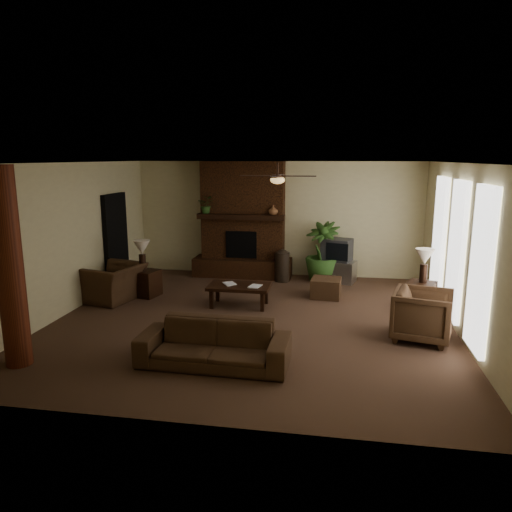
% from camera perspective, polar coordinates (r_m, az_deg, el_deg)
% --- Properties ---
extents(room_shell, '(7.00, 7.00, 7.00)m').
position_cam_1_polar(room_shell, '(8.33, -0.46, 1.47)').
color(room_shell, brown).
rests_on(room_shell, ground).
extents(fireplace, '(2.40, 0.70, 2.80)m').
position_cam_1_polar(fireplace, '(11.64, -1.58, 3.20)').
color(fireplace, '#4D2914').
rests_on(fireplace, ground).
extents(windows, '(0.08, 3.65, 2.35)m').
position_cam_1_polar(windows, '(8.65, 22.91, 0.58)').
color(windows, white).
rests_on(windows, ground).
extents(log_column, '(0.36, 0.36, 2.80)m').
position_cam_1_polar(log_column, '(7.32, -27.46, -1.33)').
color(log_column, maroon).
rests_on(log_column, ground).
extents(doorway, '(0.10, 1.00, 2.10)m').
position_cam_1_polar(doorway, '(11.16, -16.46, 1.80)').
color(doorway, black).
rests_on(doorway, ground).
extents(ceiling_fan, '(1.35, 1.35, 0.37)m').
position_cam_1_polar(ceiling_fan, '(8.44, 2.60, 9.31)').
color(ceiling_fan, black).
rests_on(ceiling_fan, ceiling).
extents(sofa, '(2.13, 0.67, 0.83)m').
position_cam_1_polar(sofa, '(6.80, -5.09, -9.63)').
color(sofa, '#4A321F').
rests_on(sofa, ground).
extents(armchair_left, '(0.97, 1.27, 0.99)m').
position_cam_1_polar(armchair_left, '(10.15, -16.78, -2.39)').
color(armchair_left, '#4A321F').
rests_on(armchair_left, ground).
extents(armchair_right, '(1.01, 1.05, 0.90)m').
position_cam_1_polar(armchair_right, '(8.10, 19.38, -6.45)').
color(armchair_right, '#4A321F').
rests_on(armchair_right, ground).
extents(coffee_table, '(1.20, 0.70, 0.43)m').
position_cam_1_polar(coffee_table, '(9.36, -2.04, -3.84)').
color(coffee_table, black).
rests_on(coffee_table, ground).
extents(ottoman, '(0.64, 0.64, 0.40)m').
position_cam_1_polar(ottoman, '(10.11, 8.39, -3.79)').
color(ottoman, '#4A321F').
rests_on(ottoman, ground).
extents(tv_stand, '(0.96, 0.72, 0.50)m').
position_cam_1_polar(tv_stand, '(11.40, 9.67, -1.79)').
color(tv_stand, '#AEAEB0').
rests_on(tv_stand, ground).
extents(tv, '(0.77, 0.70, 0.52)m').
position_cam_1_polar(tv, '(11.30, 9.69, 0.74)').
color(tv, '#353437').
rests_on(tv, tv_stand).
extents(floor_vase, '(0.34, 0.34, 0.77)m').
position_cam_1_polar(floor_vase, '(11.22, 3.17, -0.90)').
color(floor_vase, '#2E2319').
rests_on(floor_vase, ground).
extents(floor_plant, '(1.29, 1.61, 0.79)m').
position_cam_1_polar(floor_plant, '(11.33, 7.90, -1.07)').
color(floor_plant, '#335923').
rests_on(floor_plant, ground).
extents(side_table_left, '(0.60, 0.60, 0.55)m').
position_cam_1_polar(side_table_left, '(10.34, -13.08, -3.19)').
color(side_table_left, black).
rests_on(side_table_left, ground).
extents(lamp_left, '(0.46, 0.46, 0.65)m').
position_cam_1_polar(lamp_left, '(10.18, -13.54, 0.74)').
color(lamp_left, black).
rests_on(lamp_left, side_table_left).
extents(side_table_right, '(0.65, 0.65, 0.55)m').
position_cam_1_polar(side_table_right, '(9.68, 19.17, -4.58)').
color(side_table_right, black).
rests_on(side_table_right, ground).
extents(lamp_right, '(0.41, 0.41, 0.65)m').
position_cam_1_polar(lamp_right, '(9.52, 19.57, -0.36)').
color(lamp_right, black).
rests_on(lamp_right, side_table_right).
extents(mantel_plant, '(0.38, 0.42, 0.33)m').
position_cam_1_polar(mantel_plant, '(11.56, -5.95, 5.92)').
color(mantel_plant, '#335923').
rests_on(mantel_plant, fireplace).
extents(mantel_vase, '(0.23, 0.24, 0.22)m').
position_cam_1_polar(mantel_vase, '(11.19, 2.09, 5.51)').
color(mantel_vase, brown).
rests_on(mantel_vase, fireplace).
extents(book_a, '(0.20, 0.14, 0.29)m').
position_cam_1_polar(book_a, '(9.32, -3.83, -2.64)').
color(book_a, '#999999').
rests_on(book_a, coffee_table).
extents(book_b, '(0.21, 0.07, 0.29)m').
position_cam_1_polar(book_b, '(9.20, -0.73, -2.80)').
color(book_b, '#999999').
rests_on(book_b, coffee_table).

